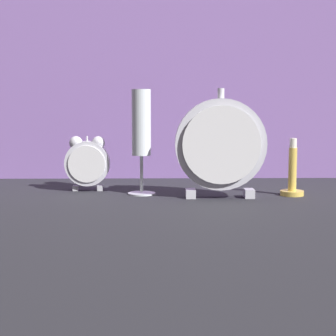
{
  "coord_description": "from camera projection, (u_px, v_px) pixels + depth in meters",
  "views": [
    {
      "loc": [
        -0.02,
        -1.11,
        0.2
      ],
      "look_at": [
        0.0,
        0.08,
        0.06
      ],
      "focal_mm": 60.0,
      "sensor_mm": 36.0,
      "label": 1
    }
  ],
  "objects": [
    {
      "name": "fabric_backdrop_drape",
      "position": [
        166.0,
        68.0,
        1.42
      ],
      "size": [
        1.71,
        0.01,
        0.56
      ],
      "primitive_type": "cube",
      "color": "#8460A8",
      "rests_on": "ground_plane"
    },
    {
      "name": "alarm_clock_twin_bell",
      "position": [
        87.0,
        161.0,
        1.24
      ],
      "size": [
        0.1,
        0.03,
        0.12
      ],
      "color": "silver",
      "rests_on": "ground_plane"
    },
    {
      "name": "champagne_flute",
      "position": [
        141.0,
        131.0,
        1.18
      ],
      "size": [
        0.06,
        0.06,
        0.22
      ],
      "color": "silver",
      "rests_on": "ground_plane"
    },
    {
      "name": "brass_candlestick",
      "position": [
        292.0,
        178.0,
        1.18
      ],
      "size": [
        0.05,
        0.05,
        0.12
      ],
      "color": "gold",
      "rests_on": "ground_plane"
    },
    {
      "name": "mantel_clock_silver",
      "position": [
        220.0,
        145.0,
        1.14
      ],
      "size": [
        0.19,
        0.04,
        0.22
      ],
      "color": "silver",
      "rests_on": "ground_plane"
    },
    {
      "name": "ground_plane",
      "position": [
        169.0,
        200.0,
        1.13
      ],
      "size": [
        4.0,
        4.0,
        0.0
      ],
      "primitive_type": "plane",
      "color": "#232328"
    }
  ]
}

